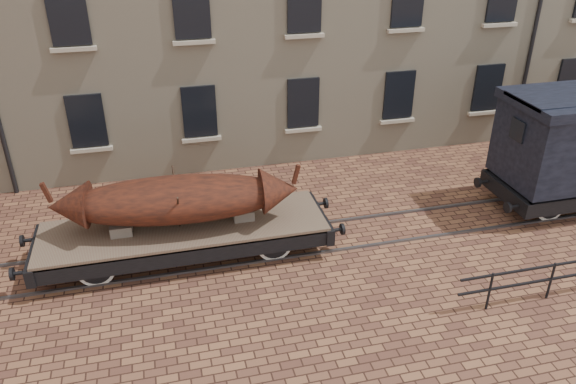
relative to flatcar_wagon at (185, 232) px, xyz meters
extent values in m
plane|color=brown|center=(3.52, 0.00, -0.77)|extent=(90.00, 90.00, 0.00)
cube|color=black|center=(-2.48, 4.96, 1.43)|extent=(1.10, 0.12, 1.70)
cube|color=#B8AC93|center=(-2.48, 4.90, 0.48)|extent=(1.30, 0.18, 0.12)
cube|color=black|center=(1.02, 4.96, 1.43)|extent=(1.10, 0.12, 1.70)
cube|color=#B8AC93|center=(1.02, 4.90, 0.48)|extent=(1.30, 0.18, 0.12)
cube|color=black|center=(4.52, 4.96, 1.43)|extent=(1.10, 0.12, 1.70)
cube|color=#B8AC93|center=(4.52, 4.90, 0.48)|extent=(1.30, 0.18, 0.12)
cube|color=black|center=(8.02, 4.96, 1.43)|extent=(1.10, 0.12, 1.70)
cube|color=#B8AC93|center=(8.02, 4.90, 0.48)|extent=(1.30, 0.18, 0.12)
cube|color=black|center=(11.52, 4.96, 1.43)|extent=(1.10, 0.12, 1.70)
cube|color=#B8AC93|center=(11.52, 4.90, 0.48)|extent=(1.30, 0.18, 0.12)
cube|color=black|center=(15.02, 4.96, 1.43)|extent=(1.10, 0.12, 1.70)
cube|color=#B8AC93|center=(15.02, 4.90, 0.48)|extent=(1.30, 0.18, 0.12)
cube|color=black|center=(-2.48, 4.96, 4.63)|extent=(1.10, 0.12, 1.70)
cube|color=#B8AC93|center=(-2.48, 4.90, 3.68)|extent=(1.30, 0.18, 0.12)
cube|color=black|center=(1.02, 4.96, 4.63)|extent=(1.10, 0.12, 1.70)
cube|color=#B8AC93|center=(1.02, 4.90, 3.68)|extent=(1.30, 0.18, 0.12)
cube|color=black|center=(4.52, 4.96, 4.63)|extent=(1.10, 0.12, 1.70)
cube|color=#B8AC93|center=(4.52, 4.90, 3.68)|extent=(1.30, 0.18, 0.12)
cube|color=black|center=(8.02, 4.96, 4.63)|extent=(1.10, 0.12, 1.70)
cube|color=#B8AC93|center=(8.02, 4.90, 3.68)|extent=(1.30, 0.18, 0.12)
cube|color=#B8AC93|center=(11.52, 4.90, 3.68)|extent=(1.30, 0.18, 0.12)
cube|color=#59595E|center=(3.52, -0.72, -0.74)|extent=(30.00, 0.08, 0.06)
cube|color=#59595E|center=(3.52, 0.72, -0.74)|extent=(30.00, 0.08, 0.06)
cylinder|color=black|center=(6.52, -3.80, -0.27)|extent=(0.06, 0.06, 1.00)
cylinder|color=black|center=(8.12, -3.80, -0.27)|extent=(0.06, 0.06, 1.00)
cube|color=brown|center=(0.00, 0.00, 0.14)|extent=(7.22, 2.12, 0.12)
cube|color=black|center=(0.00, -0.98, -0.09)|extent=(7.22, 0.15, 0.43)
cube|color=black|center=(0.00, 0.98, -0.09)|extent=(7.22, 0.15, 0.43)
cube|color=black|center=(-3.61, 0.00, -0.09)|extent=(0.21, 2.21, 0.43)
cylinder|color=black|center=(-3.88, -0.72, -0.09)|extent=(0.34, 0.10, 0.10)
cylinder|color=black|center=(-4.04, -0.72, -0.09)|extent=(0.08, 0.31, 0.31)
cylinder|color=black|center=(-3.88, 0.72, -0.09)|extent=(0.34, 0.10, 0.10)
cylinder|color=black|center=(-4.04, 0.72, -0.09)|extent=(0.08, 0.31, 0.31)
cube|color=black|center=(3.61, 0.00, -0.09)|extent=(0.21, 2.21, 0.43)
cylinder|color=black|center=(3.88, -0.72, -0.09)|extent=(0.34, 0.10, 0.10)
cylinder|color=black|center=(4.04, -0.72, -0.09)|extent=(0.08, 0.31, 0.31)
cylinder|color=black|center=(3.88, 0.72, -0.09)|extent=(0.34, 0.10, 0.10)
cylinder|color=black|center=(4.04, 0.72, -0.09)|extent=(0.08, 0.31, 0.31)
cylinder|color=black|center=(-2.21, 0.00, -0.31)|extent=(0.10, 1.83, 0.10)
cylinder|color=silver|center=(-2.21, -0.72, -0.31)|extent=(0.92, 0.07, 0.92)
cylinder|color=black|center=(-2.21, -0.72, -0.31)|extent=(0.76, 0.10, 0.76)
cube|color=black|center=(-2.21, -0.84, -0.08)|extent=(0.87, 0.08, 0.10)
cylinder|color=silver|center=(-2.21, 0.72, -0.31)|extent=(0.92, 0.07, 0.92)
cylinder|color=black|center=(-2.21, 0.72, -0.31)|extent=(0.76, 0.10, 0.76)
cube|color=black|center=(-2.21, 0.84, -0.08)|extent=(0.87, 0.08, 0.10)
cylinder|color=black|center=(2.21, 0.00, -0.31)|extent=(0.10, 1.83, 0.10)
cylinder|color=silver|center=(2.21, -0.72, -0.31)|extent=(0.92, 0.07, 0.92)
cylinder|color=black|center=(2.21, -0.72, -0.31)|extent=(0.76, 0.10, 0.76)
cube|color=black|center=(2.21, -0.84, -0.08)|extent=(0.87, 0.08, 0.10)
cylinder|color=silver|center=(2.21, 0.72, -0.31)|extent=(0.92, 0.07, 0.92)
cylinder|color=black|center=(2.21, 0.72, -0.31)|extent=(0.76, 0.10, 0.76)
cube|color=black|center=(2.21, 0.84, -0.08)|extent=(0.87, 0.08, 0.10)
cube|color=black|center=(0.00, 0.00, -0.24)|extent=(3.85, 0.06, 0.06)
cube|color=#6C6658|center=(-1.54, 0.00, 0.33)|extent=(0.53, 0.48, 0.27)
cube|color=#6C6658|center=(1.54, 0.00, 0.33)|extent=(0.53, 0.48, 0.27)
ellipsoid|color=#592111|center=(-0.11, 0.00, 0.97)|extent=(5.59, 2.14, 1.09)
cone|color=#592111|center=(-2.69, 0.21, 1.02)|extent=(1.03, 1.11, 1.04)
cube|color=#592111|center=(-3.12, 0.25, 1.43)|extent=(0.23, 0.13, 0.53)
cone|color=#592111|center=(2.47, -0.21, 1.02)|extent=(1.03, 1.11, 1.04)
cube|color=#592111|center=(2.90, -0.25, 1.43)|extent=(0.23, 0.13, 0.53)
cylinder|color=#36271C|center=(-0.11, -0.44, 0.84)|extent=(0.05, 0.93, 1.32)
cylinder|color=#36271C|center=(-0.11, 0.44, 0.84)|extent=(0.05, 0.93, 1.32)
cube|color=black|center=(12.32, 1.09, -0.08)|extent=(5.93, 0.16, 0.44)
cube|color=black|center=(9.35, 0.00, -0.08)|extent=(0.22, 2.37, 0.44)
cylinder|color=black|center=(8.90, -0.79, -0.08)|extent=(0.08, 0.32, 0.32)
cylinder|color=black|center=(8.90, 0.79, -0.08)|extent=(0.08, 0.32, 0.32)
cylinder|color=black|center=(10.44, 0.00, -0.29)|extent=(0.10, 1.88, 0.10)
cylinder|color=silver|center=(10.44, -0.72, -0.29)|extent=(0.95, 0.07, 0.95)
cylinder|color=black|center=(10.44, -0.72, -0.29)|extent=(0.78, 0.10, 0.78)
cylinder|color=silver|center=(10.44, 0.72, -0.29)|extent=(0.95, 0.07, 0.95)
cylinder|color=black|center=(10.44, 0.72, -0.29)|extent=(0.78, 0.10, 0.78)
cube|color=black|center=(9.33, 0.00, 1.90)|extent=(0.08, 0.59, 0.59)
camera|label=1|loc=(-0.39, -12.54, 7.73)|focal=35.00mm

